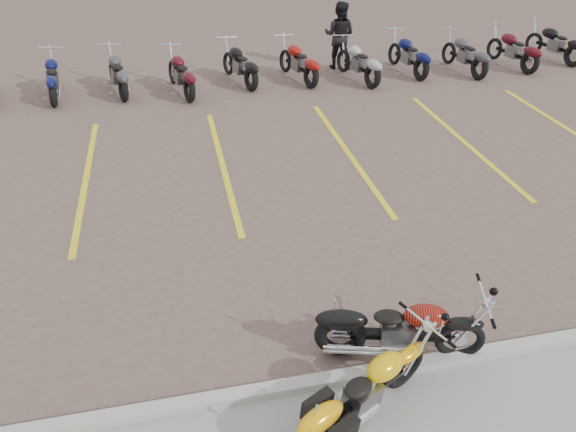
% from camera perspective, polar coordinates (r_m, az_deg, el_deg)
% --- Properties ---
extents(ground, '(100.00, 100.00, 0.00)m').
position_cam_1_polar(ground, '(8.32, -3.42, -7.08)').
color(ground, '#6D584E').
rests_on(ground, ground).
extents(curb, '(60.00, 0.18, 0.12)m').
position_cam_1_polar(curb, '(6.86, -0.54, -17.08)').
color(curb, '#ADAAA3').
rests_on(curb, ground).
extents(parking_stripes, '(38.00, 5.50, 0.01)m').
position_cam_1_polar(parking_stripes, '(11.67, -6.67, 5.20)').
color(parking_stripes, yellow).
rests_on(parking_stripes, ground).
extents(yellow_cruiser, '(1.80, 1.01, 0.81)m').
position_cam_1_polar(yellow_cruiser, '(6.41, 7.18, -17.44)').
color(yellow_cruiser, black).
rests_on(yellow_cruiser, ground).
extents(flame_cruiser, '(2.05, 0.67, 0.86)m').
position_cam_1_polar(flame_cruiser, '(7.12, 10.88, -11.31)').
color(flame_cruiser, black).
rests_on(flame_cruiser, ground).
extents(person_b, '(1.18, 1.11, 1.93)m').
position_cam_1_polar(person_b, '(17.45, 5.24, 17.81)').
color(person_b, black).
rests_on(person_b, ground).
extents(bg_bike_row, '(22.43, 2.08, 1.10)m').
position_cam_1_polar(bg_bike_row, '(16.12, -1.97, 15.19)').
color(bg_bike_row, black).
rests_on(bg_bike_row, ground).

